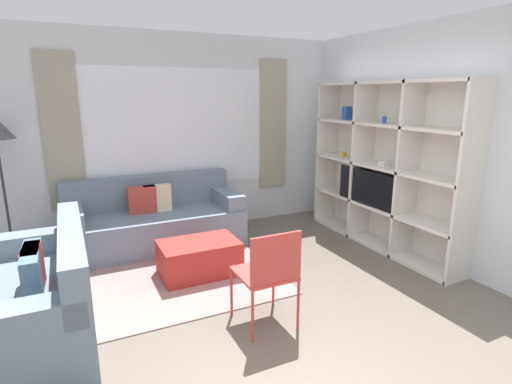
# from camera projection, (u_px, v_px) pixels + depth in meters

# --- Properties ---
(ground_plane) EXTENTS (16.00, 16.00, 0.00)m
(ground_plane) POSITION_uv_depth(u_px,v_px,m) (315.00, 372.00, 2.82)
(ground_plane) COLOR #665B51
(wall_back) EXTENTS (5.82, 0.11, 2.70)m
(wall_back) POSITION_uv_depth(u_px,v_px,m) (179.00, 135.00, 5.48)
(wall_back) COLOR silver
(wall_back) RESTS_ON ground_plane
(wall_right) EXTENTS (0.07, 4.59, 2.70)m
(wall_right) POSITION_uv_depth(u_px,v_px,m) (400.00, 140.00, 4.96)
(wall_right) COLOR silver
(wall_right) RESTS_ON ground_plane
(area_rug) EXTENTS (2.95, 1.81, 0.01)m
(area_rug) POSITION_uv_depth(u_px,v_px,m) (133.00, 285.00, 4.08)
(area_rug) COLOR gray
(area_rug) RESTS_ON ground_plane
(shelving_unit) EXTENTS (0.38, 2.40, 2.06)m
(shelving_unit) POSITION_uv_depth(u_px,v_px,m) (385.00, 167.00, 4.98)
(shelving_unit) COLOR silver
(shelving_unit) RESTS_ON ground_plane
(couch_main) EXTENTS (2.15, 0.88, 0.87)m
(couch_main) POSITION_uv_depth(u_px,v_px,m) (155.00, 221.00, 5.11)
(couch_main) COLOR slate
(couch_main) RESTS_ON ground_plane
(couch_side) EXTENTS (0.88, 1.72, 0.87)m
(couch_side) POSITION_uv_depth(u_px,v_px,m) (36.00, 297.00, 3.19)
(couch_side) COLOR slate
(couch_side) RESTS_ON ground_plane
(ottoman) EXTENTS (0.83, 0.54, 0.38)m
(ottoman) POSITION_uv_depth(u_px,v_px,m) (199.00, 258.00, 4.29)
(ottoman) COLOR #A82823
(ottoman) RESTS_ON ground_plane
(folding_chair) EXTENTS (0.44, 0.46, 0.86)m
(folding_chair) POSITION_uv_depth(u_px,v_px,m) (269.00, 270.00, 3.24)
(folding_chair) COLOR #CC3D38
(folding_chair) RESTS_ON ground_plane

